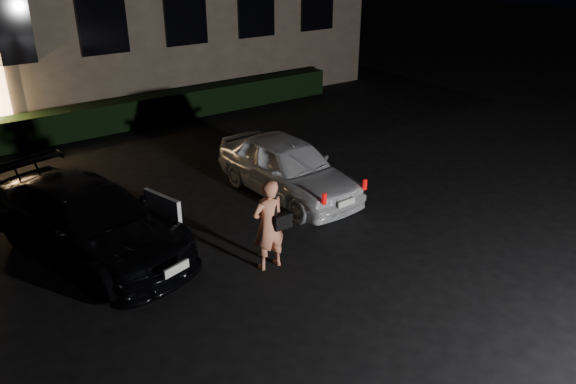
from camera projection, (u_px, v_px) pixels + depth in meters
ground at (357, 293)px, 9.13m from camera, size 80.00×80.00×0.00m
hedge at (120, 115)px, 16.69m from camera, size 15.00×0.70×0.85m
sedan at (89, 220)px, 10.06m from camera, size 2.97×4.88×1.32m
hatch at (288, 167)px, 12.36m from camera, size 1.70×3.90×1.31m
man at (269, 225)px, 9.52m from camera, size 0.68×0.41×1.66m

